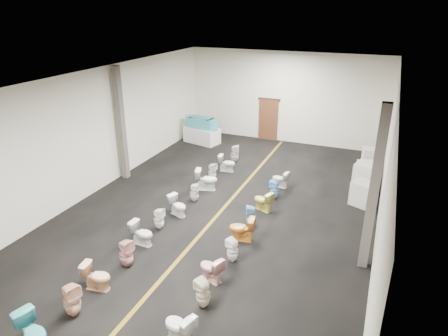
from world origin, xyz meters
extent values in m
plane|color=black|center=(0.00, 0.00, 0.00)|extent=(16.00, 16.00, 0.00)
plane|color=black|center=(0.00, 0.00, 4.50)|extent=(16.00, 16.00, 0.00)
plane|color=beige|center=(0.00, 8.00, 2.25)|extent=(10.00, 0.00, 10.00)
plane|color=beige|center=(0.00, -8.00, 2.25)|extent=(10.00, 0.00, 10.00)
plane|color=beige|center=(-5.00, 0.00, 2.25)|extent=(0.00, 16.00, 16.00)
plane|color=beige|center=(5.00, 0.00, 2.25)|extent=(0.00, 16.00, 16.00)
cube|color=#7B5D11|center=(0.00, 0.00, 0.00)|extent=(0.12, 15.60, 0.01)
cube|color=#562D19|center=(-0.80, 7.94, 1.05)|extent=(1.00, 0.10, 2.10)
cube|color=#331C11|center=(-0.80, 7.95, 2.12)|extent=(1.15, 0.08, 0.10)
cube|color=#59544C|center=(-4.75, 1.00, 2.25)|extent=(0.25, 0.25, 4.50)
cube|color=#59544C|center=(4.75, -1.50, 2.25)|extent=(0.25, 0.25, 4.50)
cube|color=white|center=(-3.75, 6.15, 0.39)|extent=(1.93, 1.28, 0.79)
cube|color=teal|center=(-3.75, 6.15, 1.05)|extent=(1.29, 0.85, 0.50)
cylinder|color=teal|center=(-4.34, 6.25, 1.05)|extent=(0.66, 0.66, 0.50)
cylinder|color=teal|center=(-3.16, 6.05, 1.05)|extent=(0.66, 0.66, 0.50)
cube|color=teal|center=(-3.75, 6.15, 1.25)|extent=(1.06, 0.62, 0.20)
cube|color=silver|center=(4.40, 2.18, 0.43)|extent=(0.89, 0.89, 0.87)
cube|color=silver|center=(4.40, 3.43, 0.54)|extent=(0.97, 0.97, 1.09)
cube|color=silver|center=(4.40, 4.37, 0.39)|extent=(0.91, 0.91, 0.79)
cube|color=silver|center=(4.40, 5.83, 0.45)|extent=(0.75, 0.75, 0.90)
imported|color=teal|center=(-1.27, -7.07, 0.41)|extent=(0.89, 0.66, 0.81)
imported|color=#E5AE91|center=(-1.19, -6.03, 0.43)|extent=(0.51, 0.50, 0.86)
imported|color=#F5B88A|center=(-1.27, -5.07, 0.36)|extent=(0.77, 0.51, 0.73)
imported|color=#D89B99|center=(-1.15, -4.02, 0.41)|extent=(0.46, 0.45, 0.82)
imported|color=white|center=(-1.36, -2.94, 0.36)|extent=(0.73, 0.44, 0.72)
imported|color=white|center=(-1.35, -2.01, 0.35)|extent=(0.33, 0.33, 0.71)
imported|color=white|center=(-1.23, -0.99, 0.35)|extent=(0.78, 0.60, 0.70)
imported|color=white|center=(-1.17, 0.12, 0.34)|extent=(0.39, 0.38, 0.69)
imported|color=white|center=(-1.19, 1.19, 0.42)|extent=(0.92, 0.68, 0.83)
imported|color=silver|center=(-1.36, 2.10, 0.35)|extent=(0.37, 0.36, 0.70)
imported|color=white|center=(-1.16, 3.16, 0.36)|extent=(0.75, 0.49, 0.72)
imported|color=silver|center=(-1.22, 4.25, 0.40)|extent=(0.45, 0.45, 0.79)
imported|color=white|center=(1.42, -5.78, 0.38)|extent=(0.83, 0.61, 0.76)
imported|color=beige|center=(1.43, -4.64, 0.37)|extent=(0.45, 0.45, 0.74)
imported|color=#E2A7A1|center=(1.20, -3.68, 0.35)|extent=(0.78, 0.61, 0.70)
imported|color=white|center=(1.41, -2.71, 0.35)|extent=(0.42, 0.41, 0.70)
imported|color=orange|center=(1.27, -1.61, 0.39)|extent=(0.82, 0.55, 0.78)
imported|color=#73B4D5|center=(1.26, -0.70, 0.35)|extent=(0.42, 0.41, 0.69)
imported|color=#D6CA56|center=(1.29, 0.44, 0.36)|extent=(0.79, 0.62, 0.71)
imported|color=#76B8F1|center=(1.41, 1.44, 0.35)|extent=(0.37, 0.36, 0.71)
imported|color=silver|center=(1.35, 2.48, 0.33)|extent=(0.71, 0.50, 0.66)
camera|label=1|loc=(4.74, -11.33, 6.62)|focal=32.00mm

